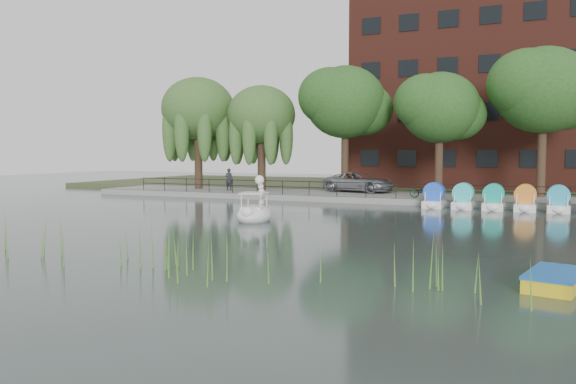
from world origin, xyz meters
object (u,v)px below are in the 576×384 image
Objects in this scene: bicycle at (423,190)px; yellow_rowboat at (555,279)px; minivan at (359,181)px; swan_boat at (255,211)px; pedestrian at (229,178)px.

bicycle is 22.92m from yellow_rowboat.
swan_boat is (-0.48, -16.02, -0.77)m from minivan.
minivan is at bearing -171.29° from pedestrian.
bicycle is 15.16m from pedestrian.
pedestrian reaches higher than minivan.
swan_boat is 15.89m from yellow_rowboat.
swan_boat is at bearing 153.79° from bicycle.
minivan is 3.10× the size of pedestrian.
pedestrian is at bearing 114.42° from minivan.
minivan is at bearing 56.22° from bicycle.
bicycle is (5.36, -3.40, -0.35)m from minivan.
pedestrian is 16.56m from swan_boat.
minivan is at bearing 128.50° from yellow_rowboat.
pedestrian is 0.81× the size of yellow_rowboat.
minivan is 6.36m from bicycle.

